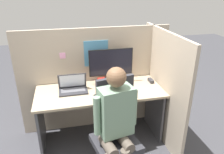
# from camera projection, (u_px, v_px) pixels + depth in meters

# --- Properties ---
(ground_plane) EXTENTS (12.00, 12.00, 0.00)m
(ground_plane) POSITION_uv_depth(u_px,v_px,m) (106.00, 154.00, 2.80)
(ground_plane) COLOR #3D3D42
(cubicle_panel_back) EXTENTS (2.13, 0.05, 1.49)m
(cubicle_panel_back) POSITION_uv_depth(u_px,v_px,m) (96.00, 79.00, 3.13)
(cubicle_panel_back) COLOR tan
(cubicle_panel_back) RESTS_ON ground
(cubicle_panel_right) EXTENTS (0.04, 1.31, 1.49)m
(cubicle_panel_right) POSITION_uv_depth(u_px,v_px,m) (162.00, 87.00, 2.92)
(cubicle_panel_right) COLOR tan
(cubicle_panel_right) RESTS_ON ground
(desk) EXTENTS (1.63, 0.68, 0.75)m
(desk) POSITION_uv_depth(u_px,v_px,m) (100.00, 102.00, 2.88)
(desk) COLOR tan
(desk) RESTS_ON ground
(paper_box) EXTENTS (0.35, 0.21, 0.05)m
(paper_box) POSITION_uv_depth(u_px,v_px,m) (111.00, 81.00, 3.01)
(paper_box) COLOR red
(paper_box) RESTS_ON desk
(monitor) EXTENTS (0.59, 0.20, 0.43)m
(monitor) POSITION_uv_depth(u_px,v_px,m) (111.00, 64.00, 2.91)
(monitor) COLOR black
(monitor) RESTS_ON paper_box
(laptop) EXTENTS (0.36, 0.23, 0.23)m
(laptop) POSITION_uv_depth(u_px,v_px,m) (73.00, 88.00, 2.77)
(laptop) COLOR #2D2D33
(laptop) RESTS_ON desk
(mouse) EXTENTS (0.07, 0.05, 0.03)m
(mouse) POSITION_uv_depth(u_px,v_px,m) (96.00, 96.00, 2.65)
(mouse) COLOR black
(mouse) RESTS_ON desk
(stapler) EXTENTS (0.05, 0.13, 0.04)m
(stapler) POSITION_uv_depth(u_px,v_px,m) (151.00, 81.00, 3.04)
(stapler) COLOR #2D2D33
(stapler) RESTS_ON desk
(carrot_toy) EXTENTS (0.04, 0.16, 0.04)m
(carrot_toy) POSITION_uv_depth(u_px,v_px,m) (126.00, 92.00, 2.71)
(carrot_toy) COLOR orange
(carrot_toy) RESTS_ON desk
(office_chair) EXTENTS (0.55, 0.59, 1.09)m
(office_chair) POSITION_uv_depth(u_px,v_px,m) (115.00, 128.00, 2.42)
(office_chair) COLOR #2D2D33
(office_chair) RESTS_ON ground
(person) EXTENTS (0.47, 0.44, 1.31)m
(person) POSITION_uv_depth(u_px,v_px,m) (116.00, 120.00, 2.19)
(person) COLOR brown
(person) RESTS_ON ground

